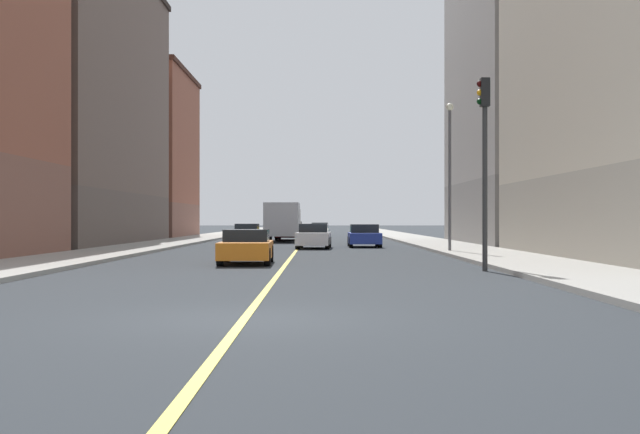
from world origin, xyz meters
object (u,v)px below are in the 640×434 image
at_px(traffic_light_left_near, 487,146).
at_px(car_silver, 250,233).
at_px(building_right_midblock, 56,101).
at_px(street_lamp_left_near, 452,161).
at_px(car_yellow, 296,229).
at_px(car_orange, 249,247).
at_px(building_left_mid, 548,91).
at_px(building_right_distant, 132,154).
at_px(car_white, 317,236).
at_px(car_red, 291,232).
at_px(car_blue, 367,236).
at_px(car_teal, 322,229).
at_px(box_truck, 286,221).

height_order(traffic_light_left_near, car_silver, traffic_light_left_near).
bearing_deg(building_right_midblock, traffic_light_left_near, -49.39).
bearing_deg(street_lamp_left_near, car_yellow, 102.51).
bearing_deg(traffic_light_left_near, car_yellow, 98.42).
distance_m(street_lamp_left_near, car_orange, 13.24).
height_order(building_left_mid, traffic_light_left_near, building_left_mid).
bearing_deg(building_left_mid, building_right_distant, 147.95).
bearing_deg(car_white, building_right_midblock, 159.13).
bearing_deg(car_silver, car_red, 66.34).
height_order(building_right_midblock, car_blue, building_right_midblock).
distance_m(car_red, car_yellow, 14.65).
height_order(building_right_distant, car_orange, building_right_distant).
xyz_separation_m(car_white, car_teal, (0.33, 33.33, -0.02)).
xyz_separation_m(car_white, car_yellow, (-2.29, 33.26, 0.01)).
bearing_deg(car_orange, building_right_midblock, 123.25).
xyz_separation_m(car_red, car_white, (2.19, -18.61, 0.01)).
bearing_deg(car_silver, building_right_midblock, -153.29).
relative_size(car_white, car_teal, 1.15).
relative_size(car_orange, car_teal, 1.04).
height_order(car_blue, box_truck, box_truck).
xyz_separation_m(car_red, box_truck, (-0.18, -5.03, 0.87)).
height_order(car_red, car_silver, car_red).
relative_size(building_right_distant, box_truck, 2.07).
relative_size(traffic_light_left_near, car_silver, 1.47).
relative_size(street_lamp_left_near, car_silver, 1.70).
height_order(building_left_mid, building_right_distant, building_left_mid).
bearing_deg(street_lamp_left_near, traffic_light_left_near, -94.46).
relative_size(building_right_distant, car_red, 3.27).
bearing_deg(box_truck, car_teal, 82.22).
distance_m(building_right_midblock, car_silver, 15.93).
relative_size(car_red, box_truck, 0.63).
distance_m(building_right_midblock, traffic_light_left_near, 34.84).
bearing_deg(car_silver, street_lamp_left_near, -59.11).
xyz_separation_m(car_orange, box_truck, (-0.01, 29.28, 0.92)).
relative_size(car_red, car_yellow, 1.15).
distance_m(building_right_midblock, car_yellow, 31.71).
height_order(street_lamp_left_near, car_blue, street_lamp_left_near).
bearing_deg(box_truck, traffic_light_left_near, -76.62).
relative_size(traffic_light_left_near, car_yellow, 1.53).
relative_size(traffic_light_left_near, car_orange, 1.48).
relative_size(building_right_distant, street_lamp_left_near, 2.13).
relative_size(building_left_mid, car_teal, 5.04).
bearing_deg(traffic_light_left_near, car_blue, 96.68).
relative_size(building_right_distant, car_white, 3.29).
relative_size(car_blue, car_white, 0.87).
bearing_deg(traffic_light_left_near, car_white, 105.73).
distance_m(building_left_mid, car_teal, 31.45).
distance_m(street_lamp_left_near, car_teal, 40.68).
bearing_deg(building_left_mid, building_right_midblock, -178.65).
xyz_separation_m(building_right_midblock, traffic_light_left_near, (22.41, -26.14, -5.32)).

